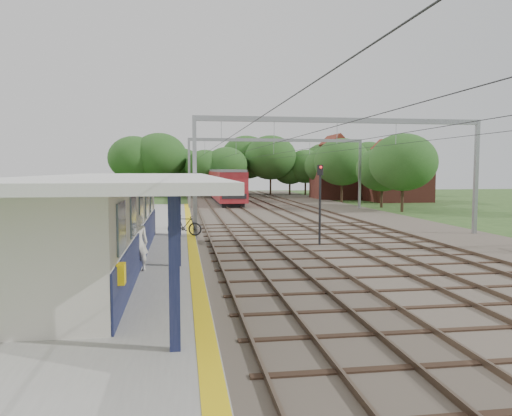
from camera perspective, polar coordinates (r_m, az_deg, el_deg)
ground at (r=14.81m, az=14.94°, el=-11.49°), size 160.00×160.00×0.00m
ballast_bed at (r=44.31m, az=4.22°, el=-0.70°), size 18.00×90.00×0.10m
platform at (r=27.38m, az=-12.14°, el=-3.74°), size 5.00×52.00×0.35m
yellow_stripe at (r=27.30m, az=-7.42°, el=-3.32°), size 0.45×52.00×0.01m
station_building at (r=20.39m, az=-17.33°, el=-1.34°), size 3.41×18.00×3.40m
canopy at (r=19.16m, az=-14.62°, el=3.15°), size 6.40×20.00×3.44m
rail_tracks at (r=43.82m, az=1.03°, el=-0.59°), size 11.80×88.00×0.15m
catenary_system at (r=39.43m, az=4.91°, el=6.60°), size 17.22×88.00×7.00m
tree_band at (r=70.83m, az=-0.74°, el=5.19°), size 31.72×30.88×8.82m
house_near at (r=64.83m, az=15.88°, el=3.37°), size 7.00×6.12×7.89m
house_far at (r=68.59m, az=9.99°, el=3.73°), size 8.00×6.12×8.66m
person at (r=18.49m, az=-13.37°, el=-3.90°), size 0.86×0.68×2.06m
bicycle at (r=27.89m, az=-8.18°, el=-1.97°), size 2.00×0.97×1.16m
train at (r=68.49m, az=-4.12°, el=2.89°), size 2.96×36.87×3.89m
signal_post at (r=26.00m, az=7.33°, el=1.39°), size 0.34×0.31×4.25m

